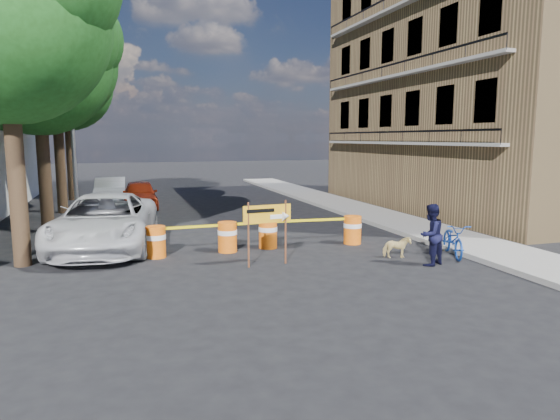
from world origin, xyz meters
TOP-DOWN VIEW (x-y plane):
  - ground at (0.00, 0.00)m, footprint 120.00×120.00m
  - sidewalk_east at (6.20, 6.00)m, footprint 2.40×40.00m
  - apartment_building at (12.00, 8.00)m, footprint 8.00×16.00m
  - tree_near at (-6.73, 2.00)m, footprint 5.46×5.20m
  - tree_mid_a at (-6.74, 7.00)m, footprint 5.25×5.00m
  - tree_mid_b at (-6.73, 12.00)m, footprint 5.67×5.40m
  - tree_far at (-6.74, 17.00)m, footprint 5.04×4.80m
  - streetlamp at (-5.93, 9.50)m, footprint 1.25×0.18m
  - barrel_far_left at (-3.35, 1.88)m, footprint 0.58×0.58m
  - barrel_mid_left at (-1.26, 1.96)m, footprint 0.58×0.58m
  - barrel_mid_right at (0.03, 2.09)m, footprint 0.58×0.58m
  - barrel_far_right at (2.80, 1.88)m, footprint 0.58×0.58m
  - detour_sign at (-0.42, 0.05)m, footprint 1.34×0.27m
  - pedestrian at (3.57, -1.24)m, footprint 0.99×0.90m
  - bicycle at (4.80, -0.56)m, footprint 0.95×1.14m
  - dog at (3.13, -0.29)m, footprint 0.81×0.53m
  - suv_white at (-4.75, 3.52)m, footprint 3.57×6.32m
  - sedan_red at (-3.38, 12.53)m, footprint 1.61×3.93m
  - sedan_silver at (-4.76, 14.29)m, footprint 1.55×4.23m

SIDE VIEW (x-z plane):
  - ground at x=0.00m, z-range 0.00..0.00m
  - sidewalk_east at x=6.20m, z-range 0.00..0.15m
  - dog at x=3.13m, z-range 0.00..0.63m
  - barrel_far_left at x=-3.35m, z-range 0.02..0.92m
  - barrel_mid_left at x=-1.26m, z-range 0.02..0.92m
  - barrel_mid_right at x=0.03m, z-range 0.02..0.92m
  - barrel_far_right at x=2.80m, z-range 0.02..0.92m
  - sedan_red at x=-3.38m, z-range 0.00..1.33m
  - sedan_silver at x=-4.76m, z-range 0.00..1.38m
  - pedestrian at x=3.57m, z-range 0.00..1.65m
  - suv_white at x=-4.75m, z-range 0.00..1.67m
  - bicycle at x=4.80m, z-range 0.00..1.85m
  - detour_sign at x=-0.42m, z-range 0.39..2.12m
  - streetlamp at x=-5.93m, z-range 0.38..8.38m
  - apartment_building at x=12.00m, z-range 0.00..12.00m
  - tree_mid_a at x=-6.74m, z-range 1.67..10.34m
  - tree_far at x=-6.74m, z-range 1.80..10.64m
  - tree_near at x=-6.73m, z-range 1.79..10.94m
  - tree_mid_b at x=-6.73m, z-range 1.90..11.53m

